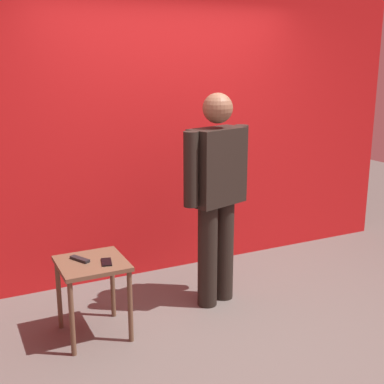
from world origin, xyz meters
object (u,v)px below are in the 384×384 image
at_px(cell_phone, 106,262).
at_px(tv_remote, 80,259).
at_px(standing_person, 217,189).
at_px(side_table, 92,274).

height_order(cell_phone, tv_remote, tv_remote).
bearing_deg(standing_person, cell_phone, -170.75).
bearing_deg(cell_phone, side_table, 155.30).
bearing_deg(cell_phone, tv_remote, 154.79).
relative_size(standing_person, tv_remote, 10.21).
bearing_deg(tv_remote, side_table, -66.14).
height_order(standing_person, side_table, standing_person).
distance_m(side_table, tv_remote, 0.14).
height_order(side_table, tv_remote, tv_remote).
xyz_separation_m(standing_person, cell_phone, (-0.97, -0.16, -0.39)).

